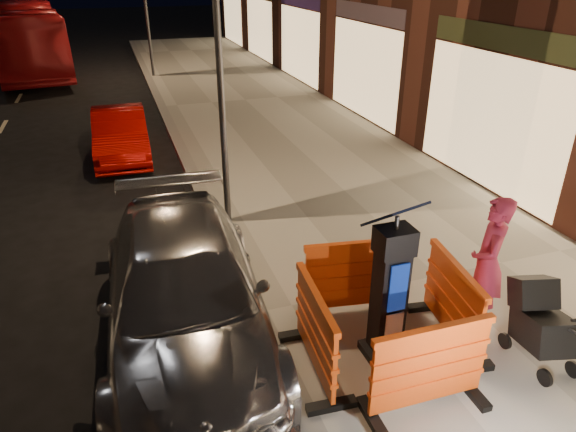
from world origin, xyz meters
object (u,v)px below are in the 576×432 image
object	(u,v)px
man	(488,263)
car_red	(124,157)
barrier_bldgside	(452,303)
barrier_front	(429,369)
bus_doubledecker	(34,72)
parking_kiosk	(390,287)
barrier_kerbside	(316,333)
car_silver	(190,336)
stroller	(544,326)
barrier_back	(354,277)

from	to	relation	value
man	car_red	bearing A→B (deg)	-119.71
barrier_bldgside	man	world-z (taller)	man
barrier_front	man	distance (m)	1.95
car_red	bus_doubledecker	bearing A→B (deg)	105.24
bus_doubledecker	parking_kiosk	bearing A→B (deg)	-83.10
barrier_front	man	bearing A→B (deg)	36.63
barrier_front	barrier_kerbside	world-z (taller)	same
parking_kiosk	car_red	size ratio (longest dim) A/B	0.53
car_silver	car_red	bearing A→B (deg)	97.23
stroller	barrier_back	bearing A→B (deg)	150.66
car_red	bus_doubledecker	size ratio (longest dim) A/B	0.34
stroller	car_silver	bearing A→B (deg)	167.71
barrier_back	barrier_kerbside	xyz separation A→B (m)	(-0.95, -0.95, 0.00)
barrier_back	car_red	bearing A→B (deg)	117.74
parking_kiosk	stroller	size ratio (longest dim) A/B	1.89
barrier_bldgside	bus_doubledecker	bearing A→B (deg)	25.57
barrier_front	barrier_back	xyz separation A→B (m)	(0.00, 1.90, 0.00)
barrier_kerbside	car_red	world-z (taller)	barrier_kerbside
barrier_front	barrier_bldgside	xyz separation A→B (m)	(0.95, 0.95, 0.00)
man	bus_doubledecker	bearing A→B (deg)	-126.36
man	barrier_kerbside	bearing A→B (deg)	-51.70
barrier_front	car_red	xyz separation A→B (m)	(-2.81, 10.17, -0.71)
parking_kiosk	car_silver	bearing A→B (deg)	156.21
parking_kiosk	man	bearing A→B (deg)	11.99
parking_kiosk	barrier_front	xyz separation A→B (m)	(0.00, -0.95, -0.45)
barrier_kerbside	man	world-z (taller)	man
barrier_front	car_red	distance (m)	10.57
barrier_kerbside	bus_doubledecker	size ratio (longest dim) A/B	0.13
barrier_back	man	bearing A→B (deg)	-17.89
bus_doubledecker	stroller	bearing A→B (deg)	-79.67
parking_kiosk	barrier_kerbside	size ratio (longest dim) A/B	1.40
barrier_back	man	distance (m)	1.78
car_red	bus_doubledecker	distance (m)	14.07
barrier_front	car_silver	distance (m)	3.30
car_red	stroller	bearing A→B (deg)	-64.48
car_red	bus_doubledecker	world-z (taller)	bus_doubledecker
barrier_back	barrier_bldgside	size ratio (longest dim) A/B	1.00
barrier_front	barrier_kerbside	distance (m)	1.34
barrier_front	stroller	size ratio (longest dim) A/B	1.35
parking_kiosk	car_red	bearing A→B (deg)	112.93
barrier_bldgside	car_silver	xyz separation A→B (m)	(-3.25, 1.31, -0.71)
parking_kiosk	barrier_front	world-z (taller)	parking_kiosk
parking_kiosk	barrier_kerbside	bearing A→B (deg)	-174.02
parking_kiosk	bus_doubledecker	world-z (taller)	parking_kiosk
barrier_back	stroller	world-z (taller)	barrier_back
barrier_bldgside	bus_doubledecker	xyz separation A→B (m)	(-7.24, 22.85, -0.71)
parking_kiosk	bus_doubledecker	bearing A→B (deg)	111.38
barrier_front	car_silver	world-z (taller)	barrier_front
barrier_front	barrier_kerbside	size ratio (longest dim) A/B	1.00
barrier_kerbside	bus_doubledecker	distance (m)	23.48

